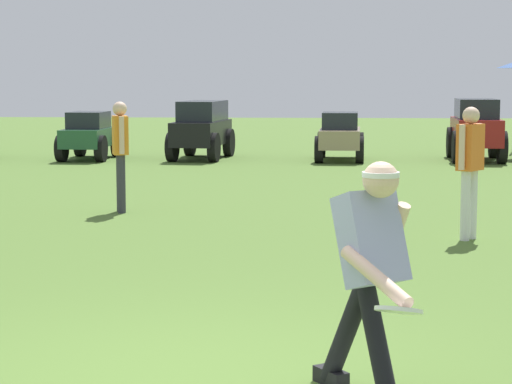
% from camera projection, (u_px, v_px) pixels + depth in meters
% --- Properties ---
extents(ground_plane, '(80.00, 80.00, 0.00)m').
position_uv_depth(ground_plane, '(175.00, 382.00, 6.27)').
color(ground_plane, '#50722D').
extents(frisbee_thrower, '(0.59, 1.04, 1.43)m').
position_uv_depth(frisbee_thrower, '(370.00, 268.00, 5.80)').
color(frisbee_thrower, black).
rests_on(frisbee_thrower, ground_plane).
extents(frisbee_in_flight, '(0.32, 0.32, 0.10)m').
position_uv_depth(frisbee_in_flight, '(399.00, 310.00, 5.28)').
color(frisbee_in_flight, white).
extents(teammate_midfield, '(0.29, 0.49, 1.56)m').
position_uv_depth(teammate_midfield, '(120.00, 146.00, 13.99)').
color(teammate_midfield, '#33333D').
rests_on(teammate_midfield, ground_plane).
extents(teammate_deep, '(0.36, 0.44, 1.56)m').
position_uv_depth(teammate_deep, '(470.00, 160.00, 11.63)').
color(teammate_deep, silver).
rests_on(teammate_deep, ground_plane).
extents(parked_car_slot_b, '(1.15, 2.23, 1.10)m').
position_uv_depth(parked_car_slot_b, '(90.00, 135.00, 23.02)').
color(parked_car_slot_b, '#235133').
rests_on(parked_car_slot_b, ground_plane).
extents(parked_car_slot_c, '(1.40, 2.49, 1.34)m').
position_uv_depth(parked_car_slot_c, '(202.00, 128.00, 23.14)').
color(parked_car_slot_c, black).
rests_on(parked_car_slot_c, ground_plane).
extents(parked_car_slot_d, '(1.17, 2.24, 1.10)m').
position_uv_depth(parked_car_slot_d, '(340.00, 136.00, 22.70)').
color(parked_car_slot_d, '#998466').
rests_on(parked_car_slot_d, ground_plane).
extents(parked_car_slot_e, '(1.28, 2.40, 1.40)m').
position_uv_depth(parked_car_slot_e, '(476.00, 128.00, 22.62)').
color(parked_car_slot_e, maroon).
rests_on(parked_car_slot_e, ground_plane).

